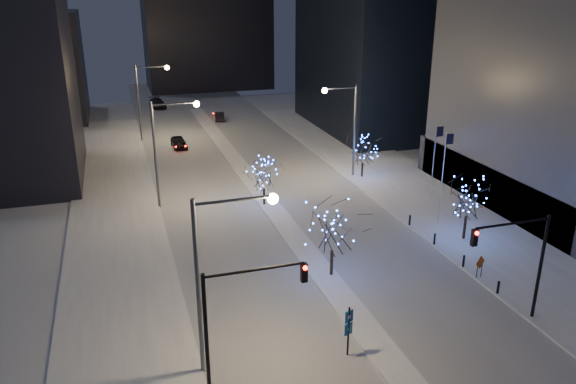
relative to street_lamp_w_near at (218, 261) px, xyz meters
name	(u,v)px	position (x,y,z in m)	size (l,w,h in m)	color
ground	(387,359)	(8.94, -2.00, -6.50)	(160.00, 160.00, 0.00)	silver
road	(244,172)	(8.94, 33.00, -6.49)	(20.00, 130.00, 0.02)	#B7BCC7
median	(255,186)	(8.94, 28.00, -6.42)	(2.00, 80.00, 0.15)	white
east_sidewalk	(434,204)	(23.94, 18.00, -6.42)	(10.00, 90.00, 0.15)	white
west_sidewalk	(117,243)	(-5.06, 18.00, -6.42)	(8.00, 90.00, 0.15)	white
filler_west_far	(20,68)	(-17.06, 68.00, 1.50)	(18.00, 16.00, 16.00)	black
street_lamp_w_near	(218,261)	(0.00, 0.00, 0.00)	(4.40, 0.56, 10.00)	#595E66
street_lamp_w_mid	(166,139)	(0.00, 25.00, 0.00)	(4.40, 0.56, 10.00)	#595E66
street_lamp_w_far	(146,92)	(0.00, 50.00, 0.00)	(4.40, 0.56, 10.00)	#595E66
street_lamp_east	(347,119)	(19.02, 28.00, -0.05)	(3.90, 0.56, 10.00)	#595E66
traffic_signal_west	(237,310)	(0.50, -2.00, -1.74)	(5.26, 0.43, 7.00)	black
traffic_signal_east	(522,253)	(17.88, -1.00, -1.74)	(5.26, 0.43, 7.00)	black
flagpoles	(439,166)	(22.30, 15.25, -1.70)	(1.35, 2.60, 8.00)	silver
bollards	(448,250)	(19.14, 8.00, -5.90)	(0.16, 12.16, 0.90)	black
car_near	(179,142)	(3.28, 45.26, -5.78)	(1.71, 4.24, 1.45)	black
car_mid	(219,116)	(11.21, 59.11, -5.85)	(1.37, 3.92, 1.29)	black
car_far	(158,103)	(2.96, 71.47, -5.73)	(2.16, 5.31, 1.54)	black
holiday_tree_median_near	(333,230)	(9.44, 7.82, -2.88)	(4.58, 4.58, 5.39)	black
holiday_tree_median_far	(264,176)	(8.44, 22.50, -3.52)	(3.84, 3.84, 4.35)	black
holiday_tree_plaza_near	(468,199)	(22.03, 10.26, -2.95)	(4.85, 4.85, 5.15)	black
holiday_tree_plaza_far	(363,151)	(20.68, 27.25, -3.46)	(3.68, 3.68, 4.54)	black
wayfinding_sign	(349,326)	(6.94, -1.00, -4.59)	(0.54, 0.25, 3.11)	black
construction_sign	(480,264)	(19.24, 4.26, -5.32)	(0.98, 0.41, 1.71)	black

